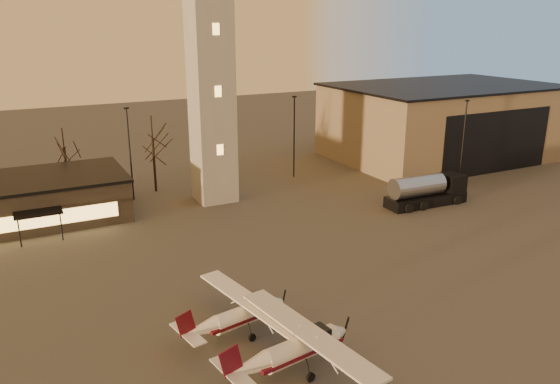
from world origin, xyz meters
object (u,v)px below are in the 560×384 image
cessna_front (247,317)px  cessna_rear (303,351)px  control_tower (210,46)px  hangar (442,121)px  fuel_truck (426,193)px

cessna_front → cessna_rear: (1.28, -4.92, 0.10)m
cessna_front → cessna_rear: bearing=-85.9°
cessna_front → control_tower: bearing=63.2°
cessna_rear → hangar: bearing=30.8°
control_tower → cessna_front: 31.18m
hangar → cessna_rear: hangar is taller
control_tower → fuel_truck: 27.20m
hangar → cessna_front: hangar is taller
hangar → fuel_truck: size_ratio=3.34×
hangar → fuel_truck: hangar is taller
control_tower → cessna_front: control_tower is taller
control_tower → cessna_rear: size_ratio=2.86×
cessna_front → fuel_truck: fuel_truck is taller
control_tower → hangar: size_ratio=1.07×
fuel_truck → control_tower: bearing=150.2°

